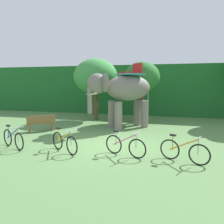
{
  "coord_description": "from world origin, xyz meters",
  "views": [
    {
      "loc": [
        2.64,
        -9.0,
        2.65
      ],
      "look_at": [
        -0.17,
        1.0,
        1.3
      ],
      "focal_mm": 36.28,
      "sensor_mm": 36.0,
      "label": 1
    }
  ],
  "objects_px": {
    "tree_left": "(96,77)",
    "wooden_bench": "(41,123)",
    "bike_yellow": "(64,142)",
    "bike_blue": "(13,139)",
    "bike_orange": "(184,151)",
    "elephant": "(124,90)",
    "tree_center": "(142,78)",
    "bike_pink": "(125,146)"
  },
  "relations": [
    {
      "from": "tree_left",
      "to": "wooden_bench",
      "type": "distance_m",
      "value": 5.5
    },
    {
      "from": "tree_left",
      "to": "bike_yellow",
      "type": "height_order",
      "value": "tree_left"
    },
    {
      "from": "bike_blue",
      "to": "wooden_bench",
      "type": "bearing_deg",
      "value": 102.89
    },
    {
      "from": "bike_orange",
      "to": "wooden_bench",
      "type": "xyz_separation_m",
      "value": [
        -7.36,
        2.97,
        0.09
      ]
    },
    {
      "from": "tree_left",
      "to": "bike_orange",
      "type": "height_order",
      "value": "tree_left"
    },
    {
      "from": "elephant",
      "to": "wooden_bench",
      "type": "distance_m",
      "value": 4.95
    },
    {
      "from": "tree_center",
      "to": "elephant",
      "type": "bearing_deg",
      "value": -106.71
    },
    {
      "from": "tree_left",
      "to": "bike_yellow",
      "type": "relative_size",
      "value": 2.89
    },
    {
      "from": "elephant",
      "to": "bike_yellow",
      "type": "relative_size",
      "value": 2.52
    },
    {
      "from": "tree_left",
      "to": "elephant",
      "type": "bearing_deg",
      "value": -43.72
    },
    {
      "from": "bike_blue",
      "to": "bike_orange",
      "type": "xyz_separation_m",
      "value": [
        6.65,
        0.12,
        0.0
      ]
    },
    {
      "from": "bike_blue",
      "to": "bike_yellow",
      "type": "xyz_separation_m",
      "value": [
        2.28,
        0.06,
        0.0
      ]
    },
    {
      "from": "bike_orange",
      "to": "tree_left",
      "type": "bearing_deg",
      "value": 127.56
    },
    {
      "from": "bike_yellow",
      "to": "bike_orange",
      "type": "height_order",
      "value": "same"
    },
    {
      "from": "bike_yellow",
      "to": "elephant",
      "type": "bearing_deg",
      "value": 77.52
    },
    {
      "from": "elephant",
      "to": "wooden_bench",
      "type": "bearing_deg",
      "value": -152.83
    },
    {
      "from": "bike_pink",
      "to": "wooden_bench",
      "type": "distance_m",
      "value": 6.04
    },
    {
      "from": "tree_left",
      "to": "tree_center",
      "type": "relative_size",
      "value": 1.07
    },
    {
      "from": "bike_yellow",
      "to": "bike_pink",
      "type": "bearing_deg",
      "value": 4.53
    },
    {
      "from": "bike_blue",
      "to": "bike_orange",
      "type": "distance_m",
      "value": 6.65
    },
    {
      "from": "tree_center",
      "to": "bike_yellow",
      "type": "relative_size",
      "value": 2.69
    },
    {
      "from": "tree_center",
      "to": "bike_yellow",
      "type": "xyz_separation_m",
      "value": [
        -1.85,
        -7.52,
        -2.58
      ]
    },
    {
      "from": "bike_blue",
      "to": "bike_yellow",
      "type": "height_order",
      "value": "same"
    },
    {
      "from": "tree_left",
      "to": "bike_pink",
      "type": "xyz_separation_m",
      "value": [
        3.79,
        -7.45,
        -2.68
      ]
    },
    {
      "from": "bike_yellow",
      "to": "wooden_bench",
      "type": "xyz_separation_m",
      "value": [
        -2.99,
        3.04,
        0.09
      ]
    },
    {
      "from": "elephant",
      "to": "bike_pink",
      "type": "bearing_deg",
      "value": -76.53
    },
    {
      "from": "tree_left",
      "to": "bike_blue",
      "type": "xyz_separation_m",
      "value": [
        -0.82,
        -7.7,
        -2.68
      ]
    },
    {
      "from": "tree_left",
      "to": "bike_orange",
      "type": "distance_m",
      "value": 9.92
    },
    {
      "from": "elephant",
      "to": "tree_left",
      "type": "bearing_deg",
      "value": 136.28
    },
    {
      "from": "bike_yellow",
      "to": "bike_orange",
      "type": "relative_size",
      "value": 0.93
    },
    {
      "from": "bike_yellow",
      "to": "bike_blue",
      "type": "bearing_deg",
      "value": -178.54
    },
    {
      "from": "wooden_bench",
      "to": "tree_left",
      "type": "bearing_deg",
      "value": 71.58
    },
    {
      "from": "tree_left",
      "to": "tree_center",
      "type": "distance_m",
      "value": 3.31
    },
    {
      "from": "bike_blue",
      "to": "wooden_bench",
      "type": "height_order",
      "value": "bike_blue"
    },
    {
      "from": "tree_center",
      "to": "bike_blue",
      "type": "height_order",
      "value": "tree_center"
    },
    {
      "from": "tree_center",
      "to": "bike_orange",
      "type": "relative_size",
      "value": 2.5
    },
    {
      "from": "tree_left",
      "to": "wooden_bench",
      "type": "height_order",
      "value": "tree_left"
    },
    {
      "from": "tree_center",
      "to": "wooden_bench",
      "type": "distance_m",
      "value": 7.04
    },
    {
      "from": "bike_blue",
      "to": "tree_center",
      "type": "bearing_deg",
      "value": 61.43
    },
    {
      "from": "tree_center",
      "to": "bike_pink",
      "type": "bearing_deg",
      "value": -86.22
    },
    {
      "from": "elephant",
      "to": "wooden_bench",
      "type": "relative_size",
      "value": 2.65
    },
    {
      "from": "tree_left",
      "to": "bike_pink",
      "type": "relative_size",
      "value": 2.66
    }
  ]
}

